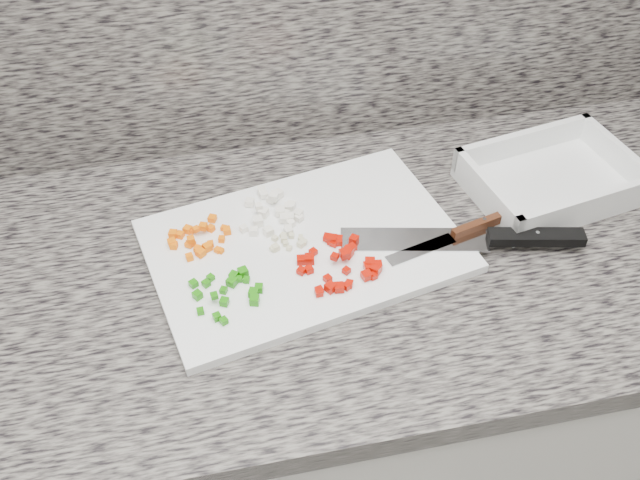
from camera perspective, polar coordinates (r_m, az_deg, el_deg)
The scene contains 11 objects.
cabinet at distance 1.45m, azimuth -2.19°, elevation -14.62°, with size 3.92×0.62×0.86m, color white.
countertop at distance 1.09m, azimuth -2.83°, elevation -2.45°, with size 3.96×0.64×0.04m, color slate.
cutting_board at distance 1.09m, azimuth -1.25°, elevation -0.46°, with size 0.46×0.31×0.02m, color white.
carrot_pile at distance 1.09m, azimuth -9.79°, elevation 0.11°, with size 0.10×0.09×0.02m.
onion_pile at distance 1.12m, azimuth -3.65°, elevation 2.32°, with size 0.10×0.12×0.02m.
green_pepper_pile at distance 1.01m, azimuth -7.21°, elevation -4.03°, with size 0.10×0.10×0.02m.
red_pepper_pile at distance 1.04m, azimuth 1.82°, elevation -1.78°, with size 0.13×0.12×0.02m.
garlic_pile at distance 1.07m, azimuth -2.65°, elevation -0.17°, with size 0.06×0.04×0.01m.
chef_knife at distance 1.11m, azimuth 13.77°, elevation 0.15°, with size 0.37×0.11×0.02m.
paring_knife at distance 1.11m, azimuth 11.75°, elevation 0.78°, with size 0.22×0.08×0.02m.
tray at distance 1.24m, azimuth 18.01°, elevation 4.57°, with size 0.30×0.24×0.06m.
Camera 1 is at (-0.10, 0.71, 1.68)m, focal length 40.00 mm.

